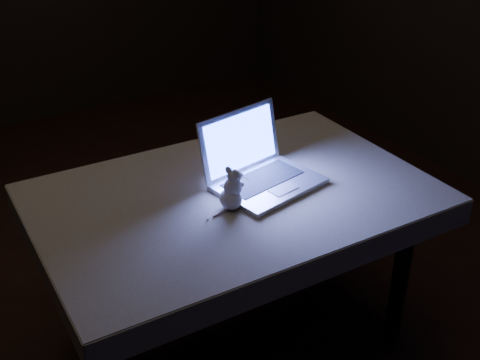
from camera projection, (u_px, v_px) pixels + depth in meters
floor at (156, 291)px, 3.00m from camera, size 5.00×5.00×0.00m
table at (235, 271)px, 2.52m from camera, size 1.44×0.95×0.76m
tablecloth at (230, 211)px, 2.31m from camera, size 1.61×1.16×0.10m
laptop at (270, 156)px, 2.31m from camera, size 0.46×0.42×0.27m
plush_mouse at (231, 189)px, 2.19m from camera, size 0.14×0.14×0.16m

